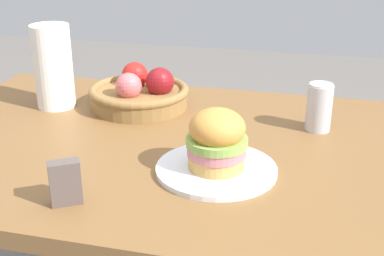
# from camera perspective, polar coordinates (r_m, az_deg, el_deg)

# --- Properties ---
(dining_table) EXTENTS (1.40, 0.90, 0.75)m
(dining_table) POSITION_cam_1_polar(r_m,az_deg,el_deg) (1.33, -1.77, -5.58)
(dining_table) COLOR brown
(dining_table) RESTS_ON ground_plane
(plate) EXTENTS (0.27, 0.27, 0.01)m
(plate) POSITION_cam_1_polar(r_m,az_deg,el_deg) (1.15, 2.68, -4.54)
(plate) COLOR white
(plate) RESTS_ON dining_table
(sandwich) EXTENTS (0.13, 0.13, 0.13)m
(sandwich) POSITION_cam_1_polar(r_m,az_deg,el_deg) (1.11, 2.75, -1.27)
(sandwich) COLOR tan
(sandwich) RESTS_ON plate
(soda_can) EXTENTS (0.07, 0.07, 0.13)m
(soda_can) POSITION_cam_1_polar(r_m,az_deg,el_deg) (1.38, 13.79, 2.23)
(soda_can) COLOR silver
(soda_can) RESTS_ON dining_table
(fruit_basket) EXTENTS (0.29, 0.29, 0.12)m
(fruit_basket) POSITION_cam_1_polar(r_m,az_deg,el_deg) (1.52, -5.74, 3.85)
(fruit_basket) COLOR olive
(fruit_basket) RESTS_ON dining_table
(paper_towel_roll) EXTENTS (0.11, 0.11, 0.24)m
(paper_towel_roll) POSITION_cam_1_polar(r_m,az_deg,el_deg) (1.55, -15.00, 6.52)
(paper_towel_roll) COLOR white
(paper_towel_roll) RESTS_ON dining_table
(napkin_holder) EXTENTS (0.07, 0.06, 0.09)m
(napkin_holder) POSITION_cam_1_polar(r_m,az_deg,el_deg) (1.04, -13.75, -5.85)
(napkin_holder) COLOR #594C47
(napkin_holder) RESTS_ON dining_table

